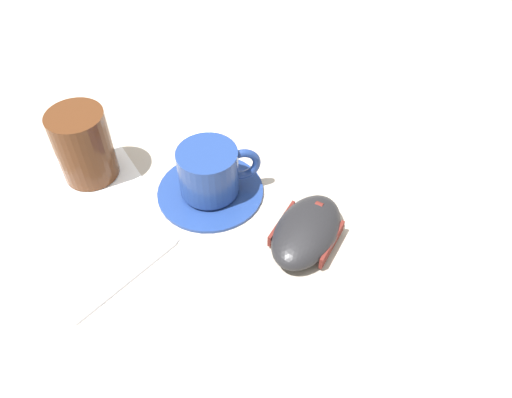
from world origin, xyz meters
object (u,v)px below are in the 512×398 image
Objects in this scene: pen at (130,276)px; coffee_cup at (210,171)px; saucer at (210,190)px; drinking_glass at (83,145)px; computer_mouse at (307,231)px.

coffee_cup is at bearing 17.61° from pen.
saucer is 1.42× the size of drinking_glass.
coffee_cup is 0.14m from computer_mouse.
pen is at bearing 155.02° from computer_mouse.
saucer is 0.15m from pen.
computer_mouse is 0.30m from drinking_glass.
coffee_cup is 0.16m from pen.
pen is at bearing -104.31° from drinking_glass.
coffee_cup is 0.65× the size of pen.
pen is at bearing -162.39° from coffee_cup.
drinking_glass is (-0.10, 0.13, 0.01)m from coffee_cup.
coffee_cup reaches higher than computer_mouse.
pen is at bearing -161.60° from saucer.
drinking_glass is 0.19m from pen.
computer_mouse is (0.04, -0.13, -0.02)m from coffee_cup.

